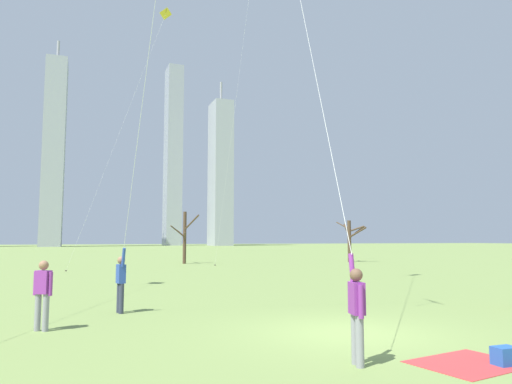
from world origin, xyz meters
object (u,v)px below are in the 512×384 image
(bystander_far_off_by_trees, at_px, (43,291))
(picnic_spot, at_px, (489,359))
(kite_flyer_foreground_right_purple, at_px, (138,146))
(bare_tree_left_of_center, at_px, (351,238))
(distant_kite_drifting_right_yellow, at_px, (158,35))
(kite_flyer_foreground_left_pink, at_px, (330,169))
(bare_tree_far_right_edge, at_px, (185,236))

(bystander_far_off_by_trees, distance_m, picnic_spot, 9.45)
(kite_flyer_foreground_right_purple, bearing_deg, picnic_spot, -52.34)
(picnic_spot, relative_size, bare_tree_left_of_center, 0.52)
(kite_flyer_foreground_right_purple, xyz_separation_m, distant_kite_drifting_right_yellow, (3.97, 23.97, 13.67))
(kite_flyer_foreground_right_purple, bearing_deg, bare_tree_left_of_center, 49.16)
(kite_flyer_foreground_left_pink, xyz_separation_m, bare_tree_far_right_edge, (3.66, 32.41, -1.21))
(kite_flyer_foreground_left_pink, height_order, bare_tree_left_of_center, kite_flyer_foreground_left_pink)
(kite_flyer_foreground_left_pink, distance_m, bystander_far_off_by_trees, 7.21)
(bare_tree_far_right_edge, bearing_deg, kite_flyer_foreground_right_purple, -104.45)
(bare_tree_far_right_edge, height_order, bare_tree_left_of_center, bare_tree_far_right_edge)
(bare_tree_far_right_edge, bearing_deg, picnic_spot, -93.49)
(kite_flyer_foreground_left_pink, relative_size, bystander_far_off_by_trees, 11.06)
(distant_kite_drifting_right_yellow, bearing_deg, bare_tree_far_right_edge, 52.75)
(bare_tree_far_right_edge, bearing_deg, kite_flyer_foreground_left_pink, -96.44)
(picnic_spot, bearing_deg, kite_flyer_foreground_right_purple, 127.66)
(bystander_far_off_by_trees, distance_m, bare_tree_far_right_edge, 30.69)
(kite_flyer_foreground_left_pink, distance_m, bare_tree_left_of_center, 35.65)
(kite_flyer_foreground_right_purple, bearing_deg, distant_kite_drifting_right_yellow, 80.60)
(bystander_far_off_by_trees, xyz_separation_m, bare_tree_left_of_center, (24.75, 26.91, 1.35))
(distant_kite_drifting_right_yellow, distance_m, bare_tree_far_right_edge, 16.81)
(kite_flyer_foreground_right_purple, distance_m, picnic_spot, 9.59)
(kite_flyer_foreground_right_purple, distance_m, bare_tree_left_of_center, 34.61)
(kite_flyer_foreground_right_purple, height_order, bare_tree_left_of_center, kite_flyer_foreground_right_purple)
(distant_kite_drifting_right_yellow, distance_m, bare_tree_left_of_center, 24.67)
(bare_tree_left_of_center, bearing_deg, bystander_far_off_by_trees, -132.60)
(kite_flyer_foreground_left_pink, relative_size, bare_tree_left_of_center, 4.63)
(kite_flyer_foreground_right_purple, xyz_separation_m, bare_tree_far_right_edge, (7.31, 28.36, -2.21))
(kite_flyer_foreground_right_purple, bearing_deg, bare_tree_far_right_edge, 75.55)
(kite_flyer_foreground_left_pink, xyz_separation_m, picnic_spot, (1.52, -2.64, -3.54))
(distant_kite_drifting_right_yellow, relative_size, bare_tree_left_of_center, 5.37)
(picnic_spot, bearing_deg, distant_kite_drifting_right_yellow, 92.24)
(kite_flyer_foreground_left_pink, xyz_separation_m, bare_tree_left_of_center, (18.93, 30.18, -1.39))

